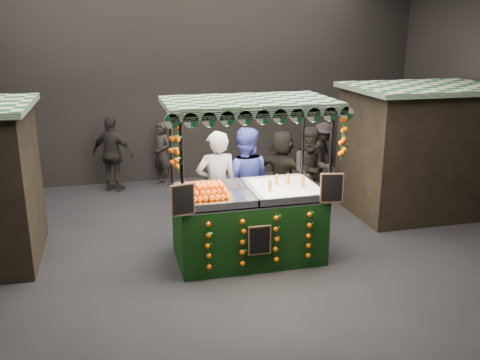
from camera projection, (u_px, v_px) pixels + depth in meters
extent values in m
plane|color=black|center=(228.00, 261.00, 8.65)|extent=(12.00, 12.00, 0.00)
cube|color=black|center=(181.00, 79.00, 12.58)|extent=(12.00, 0.10, 5.00)
cube|color=black|center=(401.00, 233.00, 3.28)|extent=(12.00, 0.10, 5.00)
cube|color=black|center=(420.00, 152.00, 10.71)|extent=(2.80, 2.00, 2.50)
cube|color=#125423|center=(427.00, 88.00, 10.34)|extent=(3.00, 2.20, 0.10)
cube|color=black|center=(248.00, 227.00, 8.64)|extent=(2.35, 1.28, 1.07)
cube|color=silver|center=(248.00, 195.00, 8.48)|extent=(2.35, 1.28, 0.04)
cylinder|color=black|center=(183.00, 202.00, 7.59)|extent=(0.05, 0.05, 2.56)
cylinder|color=black|center=(329.00, 190.00, 8.12)|extent=(0.05, 0.05, 2.56)
cylinder|color=black|center=(173.00, 179.00, 8.72)|extent=(0.05, 0.05, 2.56)
cylinder|color=black|center=(302.00, 170.00, 9.25)|extent=(0.05, 0.05, 2.56)
cube|color=#125423|center=(249.00, 102.00, 8.04)|extent=(2.62, 1.55, 0.09)
cube|color=white|center=(286.00, 189.00, 8.61)|extent=(1.05, 1.15, 0.09)
cube|color=black|center=(183.00, 200.00, 7.51)|extent=(0.36, 0.10, 0.47)
cube|color=black|center=(332.00, 188.00, 8.05)|extent=(0.36, 0.10, 0.47)
cube|color=black|center=(260.00, 240.00, 7.98)|extent=(0.36, 0.03, 0.47)
imported|color=slate|center=(217.00, 187.00, 9.16)|extent=(0.75, 0.50, 2.02)
imported|color=navy|center=(244.00, 181.00, 9.54)|extent=(1.16, 1.02, 2.01)
imported|color=black|center=(311.00, 171.00, 10.56)|extent=(0.99, 0.83, 1.80)
imported|color=black|center=(113.00, 154.00, 12.05)|extent=(1.11, 0.89, 1.77)
imported|color=#2E2625|center=(322.00, 154.00, 12.51)|extent=(1.14, 1.06, 1.54)
imported|color=black|center=(282.00, 171.00, 10.77)|extent=(1.37, 1.55, 1.70)
imported|color=#282221|center=(162.00, 154.00, 12.57)|extent=(0.61, 0.67, 1.53)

